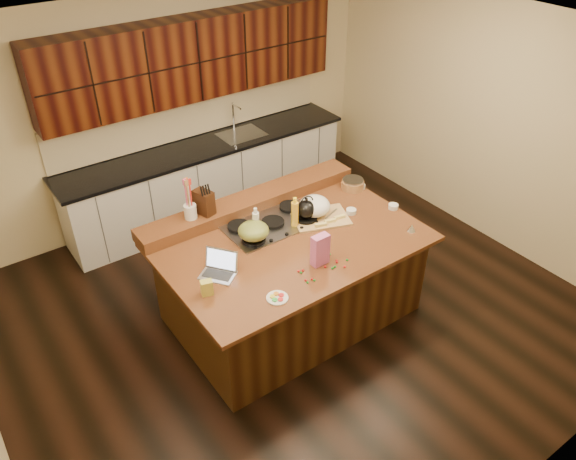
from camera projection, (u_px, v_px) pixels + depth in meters
room at (291, 200)px, 4.95m from camera, size 5.52×5.02×2.72m
island at (291, 278)px, 5.46m from camera, size 2.40×1.60×0.92m
back_ledge at (250, 202)px, 5.63m from camera, size 2.40×0.30×0.12m
cooktop at (273, 223)px, 5.39m from camera, size 0.92×0.52×0.05m
back_counter at (204, 140)px, 6.79m from camera, size 3.70×0.66×2.40m
kettle at (306, 209)px, 5.38m from camera, size 0.25×0.25×0.17m
green_bowl at (254, 231)px, 5.10m from camera, size 0.32×0.32×0.16m
laptop at (219, 268)px, 4.77m from camera, size 0.36×0.37×0.20m
oil_bottle at (295, 215)px, 5.30m from camera, size 0.08×0.08×0.27m
vinegar_bottle at (256, 224)px, 5.18m from camera, size 0.07×0.07×0.25m
wooden_tray at (316, 209)px, 5.46m from camera, size 0.63×0.55×0.22m
ramekin_a at (393, 206)px, 5.63m from camera, size 0.13×0.13×0.04m
ramekin_b at (351, 211)px, 5.55m from camera, size 0.13×0.13×0.04m
ramekin_c at (361, 186)px, 5.96m from camera, size 0.13×0.13×0.04m
strainer_bowl at (353, 185)px, 5.94m from camera, size 0.30×0.30×0.09m
kitchen_timer at (412, 228)px, 5.29m from camera, size 0.10×0.10×0.07m
pink_bag at (320, 250)px, 4.82m from camera, size 0.16×0.09×0.29m
candy_plate at (277, 298)px, 4.52m from camera, size 0.23×0.23×0.01m
package_box at (207, 288)px, 4.54m from camera, size 0.11×0.09×0.13m
utensil_crock at (190, 211)px, 5.24m from camera, size 0.13×0.13×0.14m
knife_block at (204, 202)px, 5.28m from camera, size 0.17×0.22×0.24m
gumdrop_0 at (306, 280)px, 4.70m from camera, size 0.02×0.02×0.02m
gumdrop_1 at (330, 254)px, 5.00m from camera, size 0.02×0.02×0.02m
gumdrop_2 at (312, 279)px, 4.71m from camera, size 0.02×0.02×0.02m
gumdrop_3 at (332, 268)px, 4.83m from camera, size 0.02×0.02×0.02m
gumdrop_4 at (337, 262)px, 4.90m from camera, size 0.02×0.02×0.02m
gumdrop_5 at (335, 267)px, 4.85m from camera, size 0.02×0.02×0.02m
gumdrop_6 at (345, 267)px, 4.85m from camera, size 0.02×0.02×0.02m
gumdrop_7 at (308, 283)px, 4.68m from camera, size 0.02×0.02×0.02m
gumdrop_8 at (325, 267)px, 4.85m from camera, size 0.02×0.02×0.02m
gumdrop_9 at (347, 260)px, 4.93m from camera, size 0.02×0.02×0.02m
gumdrop_10 at (299, 271)px, 4.80m from camera, size 0.02×0.02×0.02m
gumdrop_11 at (301, 273)px, 4.78m from camera, size 0.02×0.02×0.02m
gumdrop_12 at (337, 261)px, 4.92m from camera, size 0.02×0.02×0.02m
gumdrop_13 at (314, 280)px, 4.70m from camera, size 0.02×0.02×0.02m
gumdrop_14 at (303, 270)px, 4.81m from camera, size 0.02×0.02×0.02m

